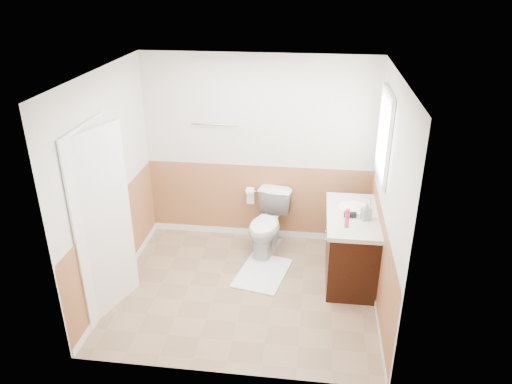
# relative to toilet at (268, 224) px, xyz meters

# --- Properties ---
(floor) EXTENTS (3.00, 3.00, 0.00)m
(floor) POSITION_rel_toilet_xyz_m (-0.17, -0.90, -0.39)
(floor) COLOR #8C7051
(floor) RESTS_ON ground
(ceiling) EXTENTS (3.00, 3.00, 0.00)m
(ceiling) POSITION_rel_toilet_xyz_m (-0.17, -0.90, 2.11)
(ceiling) COLOR white
(ceiling) RESTS_ON floor
(wall_back) EXTENTS (3.00, 0.00, 3.00)m
(wall_back) POSITION_rel_toilet_xyz_m (-0.17, 0.40, 0.86)
(wall_back) COLOR silver
(wall_back) RESTS_ON floor
(wall_front) EXTENTS (3.00, 0.00, 3.00)m
(wall_front) POSITION_rel_toilet_xyz_m (-0.17, -2.20, 0.86)
(wall_front) COLOR silver
(wall_front) RESTS_ON floor
(wall_left) EXTENTS (0.00, 3.00, 3.00)m
(wall_left) POSITION_rel_toilet_xyz_m (-1.67, -0.90, 0.86)
(wall_left) COLOR silver
(wall_left) RESTS_ON floor
(wall_right) EXTENTS (0.00, 3.00, 3.00)m
(wall_right) POSITION_rel_toilet_xyz_m (1.33, -0.90, 0.86)
(wall_right) COLOR silver
(wall_right) RESTS_ON floor
(wainscot_back) EXTENTS (3.00, 0.00, 3.00)m
(wainscot_back) POSITION_rel_toilet_xyz_m (-0.17, 0.39, 0.11)
(wainscot_back) COLOR #A86E43
(wainscot_back) RESTS_ON floor
(wainscot_front) EXTENTS (3.00, 0.00, 3.00)m
(wainscot_front) POSITION_rel_toilet_xyz_m (-0.17, -2.19, 0.11)
(wainscot_front) COLOR #A86E43
(wainscot_front) RESTS_ON floor
(wainscot_left) EXTENTS (0.00, 2.60, 2.60)m
(wainscot_left) POSITION_rel_toilet_xyz_m (-1.66, -0.90, 0.11)
(wainscot_left) COLOR #A86E43
(wainscot_left) RESTS_ON floor
(wainscot_right) EXTENTS (0.00, 2.60, 2.60)m
(wainscot_right) POSITION_rel_toilet_xyz_m (1.32, -0.90, 0.11)
(wainscot_right) COLOR #A86E43
(wainscot_right) RESTS_ON floor
(toilet) EXTENTS (0.59, 0.85, 0.79)m
(toilet) POSITION_rel_toilet_xyz_m (0.00, 0.00, 0.00)
(toilet) COLOR white
(toilet) RESTS_ON floor
(bath_mat) EXTENTS (0.71, 0.90, 0.02)m
(bath_mat) POSITION_rel_toilet_xyz_m (0.00, -0.55, -0.38)
(bath_mat) COLOR white
(bath_mat) RESTS_ON floor
(vanity_cabinet) EXTENTS (0.55, 1.10, 0.80)m
(vanity_cabinet) POSITION_rel_toilet_xyz_m (1.04, -0.48, 0.01)
(vanity_cabinet) COLOR black
(vanity_cabinet) RESTS_ON floor
(vanity_knob_left) EXTENTS (0.03, 0.03, 0.03)m
(vanity_knob_left) POSITION_rel_toilet_xyz_m (0.74, -0.58, 0.16)
(vanity_knob_left) COLOR silver
(vanity_knob_left) RESTS_ON vanity_cabinet
(vanity_knob_right) EXTENTS (0.03, 0.03, 0.03)m
(vanity_knob_right) POSITION_rel_toilet_xyz_m (0.74, -0.38, 0.16)
(vanity_knob_right) COLOR #BCBBC2
(vanity_knob_right) RESTS_ON vanity_cabinet
(countertop) EXTENTS (0.60, 1.15, 0.05)m
(countertop) POSITION_rel_toilet_xyz_m (1.03, -0.48, 0.43)
(countertop) COLOR beige
(countertop) RESTS_ON vanity_cabinet
(sink_basin) EXTENTS (0.36, 0.36, 0.02)m
(sink_basin) POSITION_rel_toilet_xyz_m (1.04, -0.33, 0.47)
(sink_basin) COLOR white
(sink_basin) RESTS_ON countertop
(faucet) EXTENTS (0.02, 0.02, 0.14)m
(faucet) POSITION_rel_toilet_xyz_m (1.22, -0.33, 0.53)
(faucet) COLOR silver
(faucet) RESTS_ON countertop
(lotion_bottle) EXTENTS (0.05, 0.05, 0.22)m
(lotion_bottle) POSITION_rel_toilet_xyz_m (0.94, -0.79, 0.57)
(lotion_bottle) COLOR #D33656
(lotion_bottle) RESTS_ON countertop
(soap_dispenser) EXTENTS (0.13, 0.13, 0.21)m
(soap_dispenser) POSITION_rel_toilet_xyz_m (1.16, -0.58, 0.56)
(soap_dispenser) COLOR gray
(soap_dispenser) RESTS_ON countertop
(hair_dryer_body) EXTENTS (0.14, 0.07, 0.07)m
(hair_dryer_body) POSITION_rel_toilet_xyz_m (0.99, -0.55, 0.49)
(hair_dryer_body) COLOR black
(hair_dryer_body) RESTS_ON countertop
(hair_dryer_handle) EXTENTS (0.03, 0.03, 0.07)m
(hair_dryer_handle) POSITION_rel_toilet_xyz_m (0.96, -0.57, 0.46)
(hair_dryer_handle) COLOR black
(hair_dryer_handle) RESTS_ON countertop
(mirror_panel) EXTENTS (0.02, 0.35, 0.90)m
(mirror_panel) POSITION_rel_toilet_xyz_m (1.31, 0.20, 1.16)
(mirror_panel) COLOR silver
(mirror_panel) RESTS_ON wall_right
(window_frame) EXTENTS (0.04, 0.80, 1.00)m
(window_frame) POSITION_rel_toilet_xyz_m (1.30, -0.31, 1.36)
(window_frame) COLOR white
(window_frame) RESTS_ON wall_right
(window_glass) EXTENTS (0.01, 0.70, 0.90)m
(window_glass) POSITION_rel_toilet_xyz_m (1.32, -0.31, 1.36)
(window_glass) COLOR white
(window_glass) RESTS_ON wall_right
(door) EXTENTS (0.29, 0.78, 2.04)m
(door) POSITION_rel_toilet_xyz_m (-1.57, -1.35, 0.63)
(door) COLOR white
(door) RESTS_ON wall_left
(door_frame) EXTENTS (0.02, 0.92, 2.10)m
(door_frame) POSITION_rel_toilet_xyz_m (-1.64, -1.35, 0.64)
(door_frame) COLOR white
(door_frame) RESTS_ON wall_left
(door_knob) EXTENTS (0.06, 0.06, 0.06)m
(door_knob) POSITION_rel_toilet_xyz_m (-1.51, -1.02, 0.56)
(door_knob) COLOR silver
(door_knob) RESTS_ON door
(towel_bar) EXTENTS (0.62, 0.02, 0.02)m
(towel_bar) POSITION_rel_toilet_xyz_m (-0.72, 0.35, 1.21)
(towel_bar) COLOR silver
(towel_bar) RESTS_ON wall_back
(tp_holder_bar) EXTENTS (0.14, 0.02, 0.02)m
(tp_holder_bar) POSITION_rel_toilet_xyz_m (-0.27, 0.33, 0.31)
(tp_holder_bar) COLOR silver
(tp_holder_bar) RESTS_ON wall_back
(tp_roll) EXTENTS (0.10, 0.11, 0.11)m
(tp_roll) POSITION_rel_toilet_xyz_m (-0.27, 0.33, 0.31)
(tp_roll) COLOR white
(tp_roll) RESTS_ON tp_holder_bar
(tp_sheet) EXTENTS (0.10, 0.01, 0.16)m
(tp_sheet) POSITION_rel_toilet_xyz_m (-0.27, 0.33, 0.20)
(tp_sheet) COLOR white
(tp_sheet) RESTS_ON tp_roll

